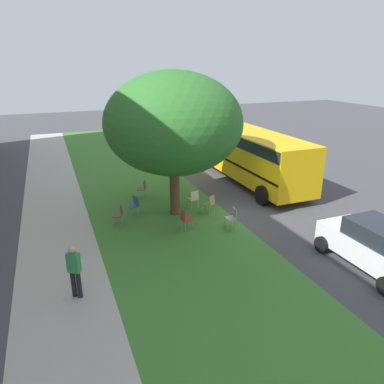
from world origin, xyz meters
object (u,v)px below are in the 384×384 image
chair_6 (194,198)px  pedestrian_0 (74,269)px  chair_3 (134,204)px  chair_4 (143,187)px  chair_5 (210,203)px  chair_2 (232,216)px  parked_car (374,245)px  school_bus (245,149)px  chair_0 (185,218)px  chair_1 (119,214)px  street_tree (174,124)px

chair_6 → pedestrian_0: 7.66m
chair_3 → chair_4: size_ratio=1.00×
chair_5 → chair_4: bearing=35.6°
chair_5 → pedestrian_0: bearing=124.2°
chair_4 → chair_6: bearing=-141.8°
chair_2 → parked_car: 5.36m
chair_4 → chair_5: same height
chair_4 → school_bus: 6.54m
parked_car → school_bus: bearing=-5.0°
chair_2 → chair_0: bearing=74.3°
chair_1 → chair_5: same height
school_bus → chair_2: bearing=146.4°
chair_4 → chair_5: (-3.21, -2.30, 0.00)m
street_tree → chair_4: 4.50m
chair_6 → chair_1: bearing=99.0°
street_tree → chair_4: street_tree is taller
chair_5 → parked_car: (-6.16, -3.18, 0.32)m
street_tree → chair_0: size_ratio=7.12×
chair_0 → chair_6: 2.34m
chair_0 → chair_1: bearing=59.4°
chair_3 → chair_5: same height
chair_0 → chair_5: (1.16, -1.63, 0.00)m
pedestrian_0 → school_bus: bearing=-51.1°
parked_car → pedestrian_0: 9.57m
chair_6 → school_bus: 5.68m
chair_5 → chair_6: (0.86, 0.45, 0.00)m
chair_2 → chair_4: (4.90, 2.54, 0.00)m
chair_6 → pedestrian_0: bearing=131.4°
chair_1 → chair_2: size_ratio=1.00×
street_tree → chair_1: bearing=97.3°
chair_2 → chair_6: size_ratio=1.00×
chair_1 → chair_4: same height
chair_6 → parked_car: bearing=-152.6°
chair_3 → chair_1: bearing=135.5°
street_tree → chair_3: street_tree is taller
pedestrian_0 → street_tree: bearing=-44.4°
chair_3 → chair_5: bearing=-109.4°
street_tree → school_bus: bearing=-58.1°
chair_0 → parked_car: 6.94m
chair_2 → chair_5: (1.69, 0.24, 0.00)m
chair_0 → chair_4: (4.37, 0.67, 0.00)m
parked_car → pedestrian_0: size_ratio=2.19×
chair_2 → street_tree: bearing=36.5°
chair_2 → chair_4: 5.52m
chair_0 → chair_5: size_ratio=1.00×
chair_5 → pedestrian_0: (-4.20, 6.19, 0.41)m
school_bus → chair_1: bearing=114.9°
street_tree → chair_6: 3.73m
school_bus → chair_4: bearing=97.7°
chair_3 → chair_5: (-1.14, -3.23, 0.00)m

